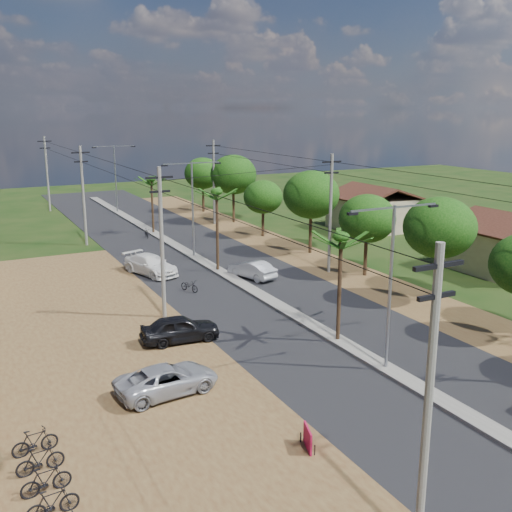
{
  "coord_description": "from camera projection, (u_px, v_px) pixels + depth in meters",
  "views": [
    {
      "loc": [
        -17.67,
        -20.75,
        12.22
      ],
      "look_at": [
        -0.63,
        12.38,
        3.0
      ],
      "focal_mm": 42.0,
      "sensor_mm": 36.0,
      "label": 1
    }
  ],
  "objects": [
    {
      "name": "moto_rider_west_a",
      "position": [
        190.0,
        286.0,
        40.84
      ],
      "size": [
        1.13,
        1.67,
        0.83
      ],
      "primitive_type": "imported",
      "rotation": [
        0.0,
        0.0,
        0.41
      ],
      "color": "black",
      "rests_on": "ground"
    },
    {
      "name": "parked_scooter_row",
      "position": [
        49.0,
        491.0,
        18.82
      ],
      "size": [
        1.71,
        7.16,
        1.0
      ],
      "color": "black",
      "rests_on": "ground"
    },
    {
      "name": "utility_pole_w_b",
      "position": [
        162.0,
        240.0,
        34.81
      ],
      "size": [
        1.6,
        0.24,
        9.0
      ],
      "color": "#605E56",
      "rests_on": "ground"
    },
    {
      "name": "palm_median_mid",
      "position": [
        217.0,
        195.0,
        44.54
      ],
      "size": [
        2.0,
        2.0,
        6.55
      ],
      "color": "black",
      "rests_on": "ground"
    },
    {
      "name": "streetlight_near",
      "position": [
        391.0,
        274.0,
        27.55
      ],
      "size": [
        5.1,
        0.18,
        8.0
      ],
      "color": "gray",
      "rests_on": "ground"
    },
    {
      "name": "utility_pole_w_d",
      "position": [
        47.0,
        172.0,
        71.92
      ],
      "size": [
        1.6,
        0.24,
        9.0
      ],
      "color": "#605E56",
      "rests_on": "ground"
    },
    {
      "name": "tree_east_f",
      "position": [
        263.0,
        197.0,
        57.74
      ],
      "size": [
        3.8,
        3.8,
        5.52
      ],
      "color": "black",
      "rests_on": "ground"
    },
    {
      "name": "utility_pole_w_c",
      "position": [
        83.0,
        194.0,
        53.79
      ],
      "size": [
        1.6,
        0.24,
        9.0
      ],
      "color": "#605E56",
      "rests_on": "ground"
    },
    {
      "name": "dirt_shoulder_east",
      "position": [
        347.0,
        274.0,
        45.42
      ],
      "size": [
        5.0,
        90.0,
        0.03
      ],
      "primitive_type": "cube",
      "color": "#53351C",
      "rests_on": "ground"
    },
    {
      "name": "median",
      "position": [
        229.0,
        277.0,
        44.21
      ],
      "size": [
        1.0,
        90.0,
        0.18
      ],
      "primitive_type": "cube",
      "color": "#605E56",
      "rests_on": "ground"
    },
    {
      "name": "streetlight_mid",
      "position": [
        193.0,
        201.0,
        49.13
      ],
      "size": [
        5.1,
        0.18,
        8.0
      ],
      "color": "gray",
      "rests_on": "ground"
    },
    {
      "name": "dirt_lot_west",
      "position": [
        34.0,
        368.0,
        28.94
      ],
      "size": [
        18.0,
        46.0,
        0.04
      ],
      "primitive_type": "cube",
      "color": "#53351C",
      "rests_on": "ground"
    },
    {
      "name": "moto_rider_west_b",
      "position": [
        147.0,
        234.0,
        57.71
      ],
      "size": [
        0.6,
        1.56,
        0.91
      ],
      "primitive_type": "imported",
      "rotation": [
        0.0,
        0.0,
        -0.12
      ],
      "color": "black",
      "rests_on": "ground"
    },
    {
      "name": "car_silver_mid",
      "position": [
        252.0,
        270.0,
        43.98
      ],
      "size": [
        2.44,
        4.21,
        1.31
      ],
      "primitive_type": "imported",
      "rotation": [
        0.0,
        0.0,
        3.42
      ],
      "color": "#A3A5AB",
      "rests_on": "ground"
    },
    {
      "name": "car_parked_dark",
      "position": [
        180.0,
        329.0,
        32.04
      ],
      "size": [
        4.34,
        2.05,
        1.43
      ],
      "primitive_type": "imported",
      "rotation": [
        0.0,
        0.0,
        1.48
      ],
      "color": "black",
      "rests_on": "ground"
    },
    {
      "name": "tree_east_e",
      "position": [
        311.0,
        195.0,
        50.73
      ],
      "size": [
        4.8,
        4.8,
        7.14
      ],
      "color": "black",
      "rests_on": "ground"
    },
    {
      "name": "car_white_far",
      "position": [
        151.0,
        265.0,
        45.0
      ],
      "size": [
        3.51,
        5.41,
        1.46
      ],
      "primitive_type": "imported",
      "rotation": [
        0.0,
        0.0,
        0.32
      ],
      "color": "silver",
      "rests_on": "ground"
    },
    {
      "name": "road",
      "position": [
        247.0,
        288.0,
        41.64
      ],
      "size": [
        12.0,
        110.0,
        0.04
      ],
      "primitive_type": "cube",
      "color": "black",
      "rests_on": "ground"
    },
    {
      "name": "tree_east_c",
      "position": [
        440.0,
        228.0,
        37.88
      ],
      "size": [
        4.6,
        4.6,
        6.83
      ],
      "color": "black",
      "rests_on": "ground"
    },
    {
      "name": "streetlight_far",
      "position": [
        115.0,
        173.0,
        70.71
      ],
      "size": [
        5.1,
        0.18,
        8.0
      ],
      "color": "gray",
      "rests_on": "ground"
    },
    {
      "name": "utility_pole_e_c",
      "position": [
        214.0,
        180.0,
        63.69
      ],
      "size": [
        1.6,
        0.24,
        9.0
      ],
      "color": "#605E56",
      "rests_on": "ground"
    },
    {
      "name": "utility_pole_w_a",
      "position": [
        429.0,
        399.0,
        15.82
      ],
      "size": [
        1.6,
        0.24,
        9.0
      ],
      "color": "#605E56",
      "rests_on": "ground"
    },
    {
      "name": "car_parked_silver",
      "position": [
        167.0,
        380.0,
        26.2
      ],
      "size": [
        4.77,
        2.58,
        1.27
      ],
      "primitive_type": "imported",
      "rotation": [
        0.0,
        0.0,
        1.68
      ],
      "color": "#A3A5AB",
      "rests_on": "ground"
    },
    {
      "name": "tree_east_h",
      "position": [
        203.0,
        173.0,
        71.51
      ],
      "size": [
        4.4,
        4.4,
        6.52
      ],
      "color": "black",
      "rests_on": "ground"
    },
    {
      "name": "ground",
      "position": [
        385.0,
        370.0,
        28.7
      ],
      "size": [
        160.0,
        160.0,
        0.0
      ],
      "primitive_type": "plane",
      "color": "black",
      "rests_on": "ground"
    },
    {
      "name": "palm_median_near",
      "position": [
        341.0,
        242.0,
        30.82
      ],
      "size": [
        2.0,
        2.0,
        6.15
      ],
      "color": "black",
      "rests_on": "ground"
    },
    {
      "name": "tree_east_d",
      "position": [
        367.0,
        219.0,
        43.91
      ],
      "size": [
        4.2,
        4.2,
        6.13
      ],
      "color": "black",
      "rests_on": "ground"
    },
    {
      "name": "palm_median_far",
      "position": [
        151.0,
        181.0,
        58.51
      ],
      "size": [
        2.0,
        2.0,
        5.85
      ],
      "color": "black",
      "rests_on": "ground"
    },
    {
      "name": "utility_pole_e_b",
      "position": [
        330.0,
        211.0,
        44.7
      ],
      "size": [
        1.6,
        0.24,
        9.0
      ],
      "color": "#605E56",
      "rests_on": "ground"
    },
    {
      "name": "roadside_sign",
      "position": [
        308.0,
        439.0,
        21.94
      ],
      "size": [
        0.4,
        1.03,
        0.89
      ],
      "rotation": [
        0.0,
        0.0,
        -0.32
      ],
      "color": "#A10E38",
      "rests_on": "ground"
    },
    {
      "name": "house_east_near",
      "position": [
        510.0,
        241.0,
        45.64
      ],
      "size": [
        7.6,
        7.5,
        4.6
      ],
      "color": "tan",
      "rests_on": "ground"
    },
    {
      "name": "tree_east_g",
      "position": [
        233.0,
        175.0,
        64.59
      ],
      "size": [
        5.0,
        5.0,
        7.38
      ],
      "color": "black",
      "rests_on": "ground"
    },
    {
      "name": "house_east_far",
      "position": [
        373.0,
        206.0,
        61.62
      ],
      "size": [
        7.6,
        7.5,
        4.6
      ],
      "color": "tan",
      "rests_on": "ground"
    }
  ]
}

